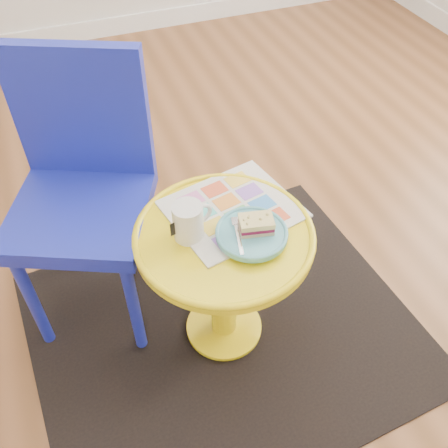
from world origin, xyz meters
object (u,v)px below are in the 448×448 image
object	(u,v)px
chair	(83,183)
mug	(189,220)
side_table	(224,265)
plate	(252,234)
newspaper	(232,209)

from	to	relation	value
chair	mug	distance (m)	0.39
side_table	chair	size ratio (longest dim) A/B	0.57
mug	plate	world-z (taller)	mug
newspaper	side_table	bearing A→B (deg)	-137.59
chair	plate	world-z (taller)	chair
side_table	newspaper	distance (m)	0.18
plate	newspaper	bearing A→B (deg)	92.52
side_table	plate	world-z (taller)	plate
newspaper	plate	size ratio (longest dim) A/B	1.80
chair	mug	size ratio (longest dim) A/B	7.57
newspaper	mug	world-z (taller)	mug
mug	plate	size ratio (longest dim) A/B	0.60
chair	newspaper	size ratio (longest dim) A/B	2.52
mug	plate	bearing A→B (deg)	-40.57
side_table	plate	bearing A→B (deg)	-35.90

